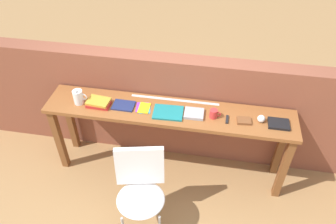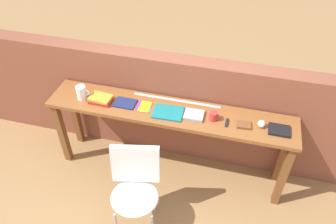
# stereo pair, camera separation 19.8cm
# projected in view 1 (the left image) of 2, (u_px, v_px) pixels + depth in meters

# --- Properties ---
(ground_plane) EXTENTS (40.00, 40.00, 0.00)m
(ground_plane) POSITION_uv_depth(u_px,v_px,m) (164.00, 189.00, 3.59)
(ground_plane) COLOR #9E7547
(brick_wall_back) EXTENTS (6.00, 0.20, 1.27)m
(brick_wall_back) POSITION_uv_depth(u_px,v_px,m) (174.00, 107.00, 3.65)
(brick_wall_back) COLOR brown
(brick_wall_back) RESTS_ON ground
(sideboard) EXTENTS (2.50, 0.44, 0.88)m
(sideboard) POSITION_uv_depth(u_px,v_px,m) (169.00, 121.00, 3.33)
(sideboard) COLOR brown
(sideboard) RESTS_ON ground
(chair_white_moulded) EXTENTS (0.53, 0.54, 0.89)m
(chair_white_moulded) POSITION_uv_depth(u_px,v_px,m) (140.00, 188.00, 2.96)
(chair_white_moulded) COLOR white
(chair_white_moulded) RESTS_ON ground
(pitcher_white) EXTENTS (0.14, 0.10, 0.18)m
(pitcher_white) POSITION_uv_depth(u_px,v_px,m) (78.00, 97.00, 3.27)
(pitcher_white) COLOR white
(pitcher_white) RESTS_ON sideboard
(book_stack_leftmost) EXTENTS (0.24, 0.18, 0.06)m
(book_stack_leftmost) POSITION_uv_depth(u_px,v_px,m) (98.00, 103.00, 3.27)
(book_stack_leftmost) COLOR red
(book_stack_leftmost) RESTS_ON sideboard
(magazine_cycling) EXTENTS (0.22, 0.16, 0.02)m
(magazine_cycling) POSITION_uv_depth(u_px,v_px,m) (124.00, 105.00, 3.28)
(magazine_cycling) COLOR navy
(magazine_cycling) RESTS_ON sideboard
(pamphlet_pile_colourful) EXTENTS (0.17, 0.18, 0.01)m
(pamphlet_pile_colourful) POSITION_uv_depth(u_px,v_px,m) (144.00, 108.00, 3.25)
(pamphlet_pile_colourful) COLOR #3399D8
(pamphlet_pile_colourful) RESTS_ON sideboard
(book_open_centre) EXTENTS (0.30, 0.23, 0.02)m
(book_open_centre) POSITION_uv_depth(u_px,v_px,m) (168.00, 112.00, 3.20)
(book_open_centre) COLOR #19757A
(book_open_centre) RESTS_ON sideboard
(book_grey_hardcover) EXTENTS (0.19, 0.17, 0.03)m
(book_grey_hardcover) POSITION_uv_depth(u_px,v_px,m) (194.00, 114.00, 3.17)
(book_grey_hardcover) COLOR #9E9EA3
(book_grey_hardcover) RESTS_ON sideboard
(mug) EXTENTS (0.11, 0.08, 0.09)m
(mug) POSITION_uv_depth(u_px,v_px,m) (214.00, 114.00, 3.13)
(mug) COLOR red
(mug) RESTS_ON sideboard
(multitool_folded) EXTENTS (0.03, 0.11, 0.02)m
(multitool_folded) POSITION_uv_depth(u_px,v_px,m) (227.00, 119.00, 3.12)
(multitool_folded) COLOR black
(multitool_folded) RESTS_ON sideboard
(leather_journal_brown) EXTENTS (0.14, 0.11, 0.02)m
(leather_journal_brown) POSITION_uv_depth(u_px,v_px,m) (244.00, 121.00, 3.10)
(leather_journal_brown) COLOR brown
(leather_journal_brown) RESTS_ON sideboard
(sports_ball_small) EXTENTS (0.07, 0.07, 0.07)m
(sports_ball_small) POSITION_uv_depth(u_px,v_px,m) (261.00, 119.00, 3.09)
(sports_ball_small) COLOR silver
(sports_ball_small) RESTS_ON sideboard
(book_repair_rightmost) EXTENTS (0.20, 0.15, 0.03)m
(book_repair_rightmost) POSITION_uv_depth(u_px,v_px,m) (279.00, 124.00, 3.07)
(book_repair_rightmost) COLOR black
(book_repair_rightmost) RESTS_ON sideboard
(ruler_metal_back_edge) EXTENTS (0.91, 0.03, 0.00)m
(ruler_metal_back_edge) POSITION_uv_depth(u_px,v_px,m) (175.00, 100.00, 3.36)
(ruler_metal_back_edge) COLOR silver
(ruler_metal_back_edge) RESTS_ON sideboard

